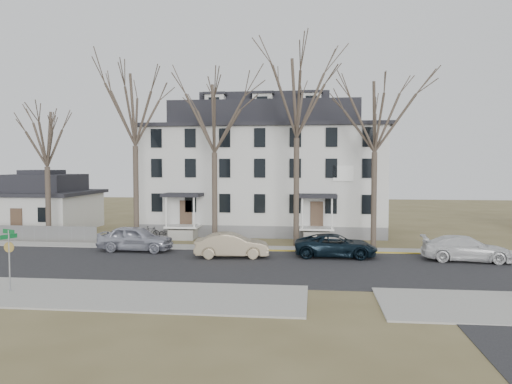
# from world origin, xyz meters

# --- Properties ---
(ground) EXTENTS (120.00, 120.00, 0.00)m
(ground) POSITION_xyz_m (0.00, 0.00, 0.00)
(ground) COLOR olive
(ground) RESTS_ON ground
(main_road) EXTENTS (120.00, 10.00, 0.04)m
(main_road) POSITION_xyz_m (0.00, 2.00, 0.00)
(main_road) COLOR #27272A
(main_road) RESTS_ON ground
(far_sidewalk) EXTENTS (120.00, 2.00, 0.08)m
(far_sidewalk) POSITION_xyz_m (0.00, 8.00, 0.00)
(far_sidewalk) COLOR #A09F97
(far_sidewalk) RESTS_ON ground
(near_sidewalk_left) EXTENTS (20.00, 5.00, 0.08)m
(near_sidewalk_left) POSITION_xyz_m (-8.00, -5.00, 0.00)
(near_sidewalk_left) COLOR #A09F97
(near_sidewalk_left) RESTS_ON ground
(yellow_curb) EXTENTS (14.00, 0.25, 0.06)m
(yellow_curb) POSITION_xyz_m (5.00, 7.10, 0.00)
(yellow_curb) COLOR gold
(yellow_curb) RESTS_ON ground
(boarding_house) EXTENTS (20.80, 12.36, 12.05)m
(boarding_house) POSITION_xyz_m (-2.00, 17.95, 5.38)
(boarding_house) COLOR slate
(boarding_house) RESTS_ON ground
(small_house) EXTENTS (8.70, 8.70, 5.00)m
(small_house) POSITION_xyz_m (-22.00, 16.00, 2.25)
(small_house) COLOR beige
(small_house) RESTS_ON ground
(fence) EXTENTS (14.00, 0.06, 1.20)m
(fence) POSITION_xyz_m (-21.00, 9.50, 0.00)
(fence) COLOR gray
(fence) RESTS_ON ground
(tree_far_left) EXTENTS (8.40, 8.40, 13.72)m
(tree_far_left) POSITION_xyz_m (-11.00, 9.80, 10.34)
(tree_far_left) COLOR #473B31
(tree_far_left) RESTS_ON ground
(tree_mid_left) EXTENTS (7.80, 7.80, 12.74)m
(tree_mid_left) POSITION_xyz_m (-5.00, 9.80, 9.60)
(tree_mid_left) COLOR #473B31
(tree_mid_left) RESTS_ON ground
(tree_center) EXTENTS (9.00, 9.00, 14.70)m
(tree_center) POSITION_xyz_m (1.00, 9.80, 11.08)
(tree_center) COLOR #473B31
(tree_center) RESTS_ON ground
(tree_mid_right) EXTENTS (7.80, 7.80, 12.74)m
(tree_mid_right) POSITION_xyz_m (6.50, 9.80, 9.60)
(tree_mid_right) COLOR #473B31
(tree_mid_right) RESTS_ON ground
(tree_bungalow) EXTENTS (6.60, 6.60, 10.78)m
(tree_bungalow) POSITION_xyz_m (-18.00, 9.80, 8.12)
(tree_bungalow) COLOR #473B31
(tree_bungalow) RESTS_ON ground
(car_silver) EXTENTS (5.10, 2.18, 1.72)m
(car_silver) POSITION_xyz_m (-9.71, 6.08, 0.86)
(car_silver) COLOR #A7A9B7
(car_silver) RESTS_ON ground
(car_tan) EXTENTS (4.83, 2.20, 1.53)m
(car_tan) POSITION_xyz_m (-2.86, 4.55, 0.77)
(car_tan) COLOR gray
(car_tan) RESTS_ON ground
(car_navy) EXTENTS (5.21, 2.46, 1.44)m
(car_navy) POSITION_xyz_m (3.66, 5.49, 0.72)
(car_navy) COLOR black
(car_navy) RESTS_ON ground
(car_white) EXTENTS (5.36, 2.58, 1.51)m
(car_white) POSITION_xyz_m (11.45, 5.05, 0.75)
(car_white) COLOR silver
(car_white) RESTS_ON ground
(bicycle_left) EXTENTS (1.62, 1.20, 0.81)m
(bicycle_left) POSITION_xyz_m (-9.36, 12.05, 0.41)
(bicycle_left) COLOR black
(bicycle_left) RESTS_ON ground
(bicycle_right) EXTENTS (1.51, 0.46, 0.90)m
(bicycle_right) POSITION_xyz_m (-10.78, 12.40, 0.45)
(bicycle_right) COLOR black
(bicycle_right) RESTS_ON ground
(street_sign) EXTENTS (0.83, 0.83, 2.93)m
(street_sign) POSITION_xyz_m (-11.58, -5.07, 1.91)
(street_sign) COLOR gray
(street_sign) RESTS_ON ground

